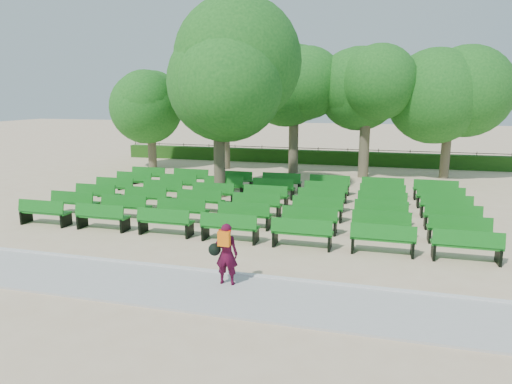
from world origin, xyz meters
TOP-DOWN VIEW (x-y plane):
  - ground at (0.00, 0.00)m, footprint 120.00×120.00m
  - paving at (0.00, -7.40)m, footprint 30.00×2.20m
  - curb at (0.00, -6.25)m, footprint 30.00×0.12m
  - hedge at (0.00, 14.00)m, footprint 26.00×0.70m
  - fence at (0.00, 14.40)m, footprint 26.00×0.10m
  - tree_line at (0.00, 10.00)m, footprint 21.80×6.80m
  - bench_array at (0.57, 0.47)m, footprint 1.90×0.72m
  - tree_among at (-1.96, 2.59)m, footprint 5.86×5.86m
  - person at (1.56, -6.91)m, footprint 0.73×0.44m

SIDE VIEW (x-z plane):
  - ground at x=0.00m, z-range 0.00..0.00m
  - fence at x=0.00m, z-range -0.51..0.51m
  - tree_line at x=0.00m, z-range -3.52..3.52m
  - paving at x=0.00m, z-range 0.00..0.06m
  - curb at x=0.00m, z-range 0.00..0.10m
  - bench_array at x=0.57m, z-range -0.49..0.68m
  - hedge at x=0.00m, z-range 0.00..0.90m
  - person at x=1.56m, z-range 0.09..1.62m
  - tree_among at x=-1.96m, z-range 1.29..9.18m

